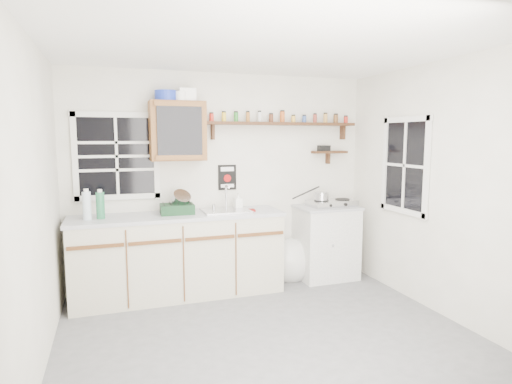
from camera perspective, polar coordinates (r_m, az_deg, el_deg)
room at (r=3.61m, az=1.89°, el=-0.75°), size 3.64×3.24×2.54m
main_cabinet at (r=4.87m, az=-10.19°, el=-8.23°), size 2.31×0.63×0.92m
right_cabinet at (r=5.46m, az=9.29°, el=-6.56°), size 0.73×0.57×0.91m
sink at (r=4.88m, az=-4.08°, el=-2.45°), size 0.52×0.44×0.29m
upper_cabinet at (r=4.84m, az=-10.41°, el=8.00°), size 0.60×0.32×0.65m
upper_cabinet_clutter at (r=4.86m, az=-10.80°, el=12.52°), size 0.44×0.24×0.14m
spice_shelf at (r=5.26m, az=3.53°, el=9.18°), size 1.91×0.18×0.35m
secondary_shelf at (r=5.53m, az=9.53°, el=5.34°), size 0.45×0.16×0.24m
warning_sign at (r=5.13m, az=-3.86°, el=1.96°), size 0.22×0.02×0.30m
window_back at (r=4.94m, az=-18.08°, el=4.55°), size 0.93×0.03×0.98m
window_right at (r=4.96m, az=19.25°, el=3.36°), size 0.03×0.78×1.08m
water_bottles at (r=4.68m, az=-20.85°, el=-1.65°), size 0.22×0.10×0.32m
dish_rack at (r=4.79m, az=-10.32°, el=-1.83°), size 0.37×0.28×0.27m
soap_bottle at (r=5.02m, az=-2.42°, el=-1.18°), size 0.09×0.10×0.19m
rag at (r=4.88m, az=-0.94°, el=-2.45°), size 0.15×0.14×0.02m
hotplate at (r=5.38m, az=10.09°, el=-1.44°), size 0.60×0.35×0.08m
saucepan at (r=5.30m, az=8.65°, el=-0.57°), size 0.42×0.24×0.18m
trash_bag at (r=5.40m, az=4.59°, el=-9.12°), size 0.48×0.43×0.55m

